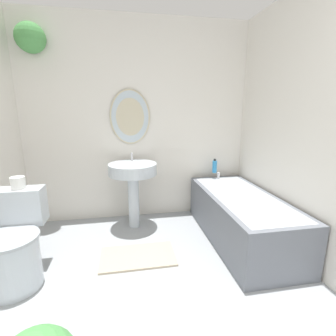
{
  "coord_description": "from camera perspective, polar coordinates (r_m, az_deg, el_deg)",
  "views": [
    {
      "loc": [
        -0.19,
        -0.25,
        1.34
      ],
      "look_at": [
        0.17,
        1.71,
        0.87
      ],
      "focal_mm": 26.0,
      "sensor_mm": 36.0,
      "label": 1
    }
  ],
  "objects": [
    {
      "name": "shampoo_bottle",
      "position": [
        3.17,
        10.87,
        0.39
      ],
      "size": [
        0.06,
        0.06,
        0.18
      ],
      "color": "#2D84C6",
      "rests_on": "bathtub"
    },
    {
      "name": "bath_mat",
      "position": [
        2.45,
        -7.09,
        -19.87
      ],
      "size": [
        0.69,
        0.4,
        0.02
      ],
      "color": "#B7A88E",
      "rests_on": "ground_plane"
    },
    {
      "name": "toilet",
      "position": [
        2.34,
        -32.28,
        -15.49
      ],
      "size": [
        0.42,
        0.6,
        0.71
      ],
      "color": "silver",
      "rests_on": "ground_plane"
    },
    {
      "name": "bathtub",
      "position": [
        2.72,
        16.65,
        -10.79
      ],
      "size": [
        0.66,
        1.52,
        0.57
      ],
      "color": "slate",
      "rests_on": "ground_plane"
    },
    {
      "name": "pedestal_sink",
      "position": [
        2.8,
        -8.23,
        -1.86
      ],
      "size": [
        0.55,
        0.55,
        0.86
      ],
      "color": "silver",
      "rests_on": "ground_plane"
    },
    {
      "name": "toilet_paper_roll",
      "position": [
        2.37,
        -31.74,
        -2.97
      ],
      "size": [
        0.11,
        0.11,
        0.1
      ],
      "color": "white",
      "rests_on": "toilet"
    },
    {
      "name": "wall_right",
      "position": [
        2.26,
        33.75,
        7.44
      ],
      "size": [
        0.06,
        2.89,
        2.4
      ],
      "color": "silver",
      "rests_on": "ground_plane"
    },
    {
      "name": "wall_back",
      "position": [
        3.04,
        -8.21,
        11.54
      ],
      "size": [
        2.8,
        0.3,
        2.4
      ],
      "color": "silver",
      "rests_on": "ground_plane"
    }
  ]
}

